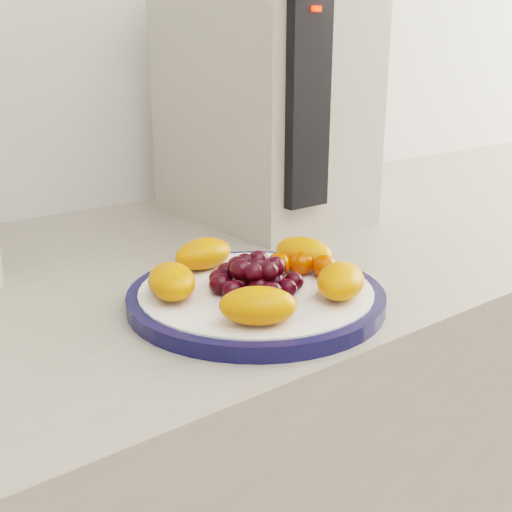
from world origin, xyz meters
TOP-DOWN VIEW (x-y plane):
  - plate_rim at (-0.03, 1.04)m, footprint 0.25×0.25m
  - plate_face at (-0.03, 1.04)m, footprint 0.23×0.23m
  - appliance_body at (0.19, 1.30)m, footprint 0.20×0.28m
  - appliance_panel at (0.14, 1.16)m, footprint 0.06×0.02m
  - appliance_led at (0.14, 1.15)m, footprint 0.01×0.01m
  - fruit_plate at (-0.03, 1.04)m, footprint 0.22×0.21m

SIDE VIEW (x-z plane):
  - plate_rim at x=-0.03m, z-range 0.90..0.91m
  - plate_face at x=-0.03m, z-range 0.90..0.92m
  - fruit_plate at x=-0.03m, z-range 0.92..0.95m
  - appliance_body at x=0.19m, z-range 0.90..1.25m
  - appliance_panel at x=0.14m, z-range 0.95..1.21m
  - appliance_led at x=0.14m, z-range 1.18..1.18m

